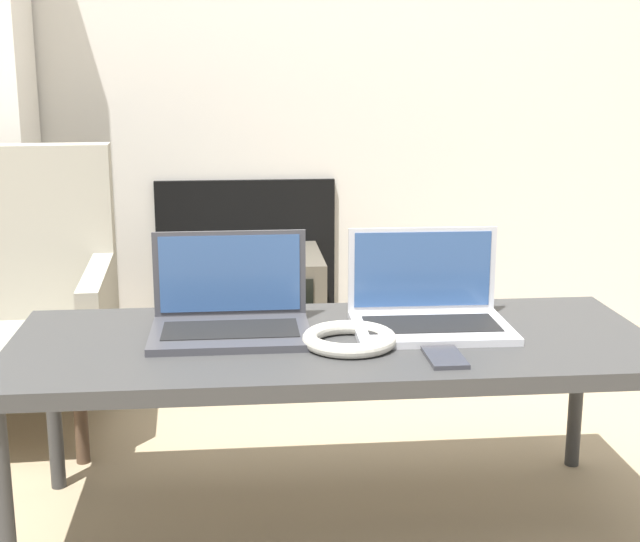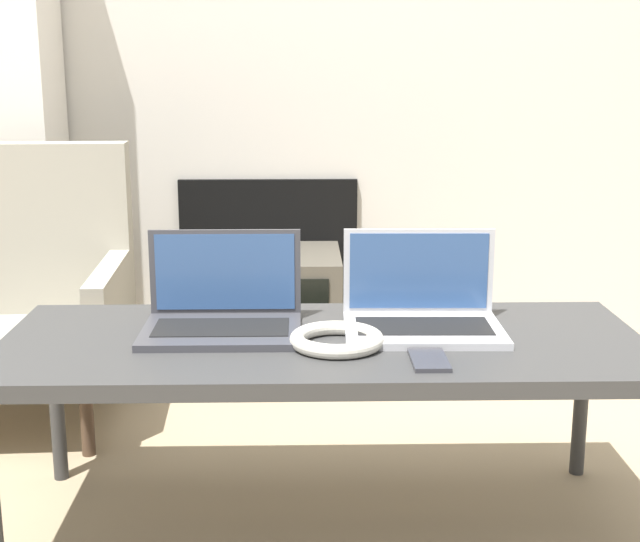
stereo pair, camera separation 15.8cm
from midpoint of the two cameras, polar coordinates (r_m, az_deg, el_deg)
table at (r=1.94m, az=2.54°, el=-5.26°), size 1.39×0.56×0.44m
laptop_left at (r=1.98m, az=-3.96°, el=-2.58°), size 0.35×0.25×0.21m
laptop_right at (r=2.01m, az=8.78°, el=-2.48°), size 0.35×0.26×0.21m
headphones at (r=1.87m, az=3.52°, el=-4.41°), size 0.20×0.20×0.03m
phone at (r=1.80m, az=9.52°, el=-5.67°), size 0.07×0.13×0.01m
tv at (r=3.16m, az=-1.98°, el=-2.16°), size 0.52×0.44×0.37m
armchair at (r=2.78m, az=-17.61°, el=-1.03°), size 0.70×0.65×0.78m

